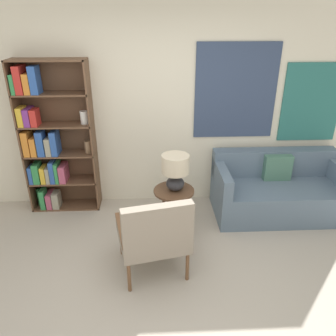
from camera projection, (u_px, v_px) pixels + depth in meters
The scene contains 7 objects.
ground_plane at pixel (162, 310), 2.96m from camera, with size 14.00×14.00×0.00m, color #B2A899.
wall_back at pixel (160, 106), 4.22m from camera, with size 6.40×0.08×2.70m.
bookshelf at pixel (50, 141), 4.16m from camera, with size 0.90×0.30×1.96m.
armchair at pixel (155, 233), 3.16m from camera, with size 0.78×0.76×0.90m.
couch at pixel (277, 191), 4.34m from camera, with size 1.66×0.82×0.79m.
side_table at pixel (174, 195), 3.82m from camera, with size 0.47×0.47×0.58m.
table_lamp at pixel (175, 169), 3.69m from camera, with size 0.31×0.31×0.43m.
Camera 1 is at (-0.04, -2.14, 2.41)m, focal length 35.00 mm.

